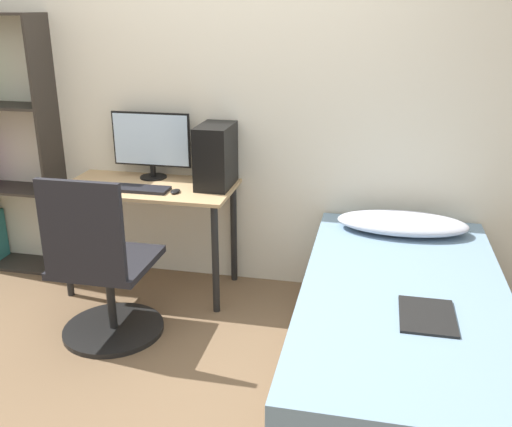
{
  "coord_description": "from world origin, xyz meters",
  "views": [
    {
      "loc": [
        0.96,
        -2.28,
        1.82
      ],
      "look_at": [
        0.34,
        0.61,
        0.75
      ],
      "focal_mm": 40.0,
      "sensor_mm": 36.0,
      "label": 1
    }
  ],
  "objects_px": {
    "bed": "(400,337)",
    "pc_tower": "(216,156)",
    "office_chair": "(103,279)",
    "keyboard": "(139,189)",
    "monitor": "(151,142)"
  },
  "relations": [
    {
      "from": "monitor",
      "to": "office_chair",
      "type": "bearing_deg",
      "value": -89.4
    },
    {
      "from": "office_chair",
      "to": "pc_tower",
      "type": "bearing_deg",
      "value": 58.2
    },
    {
      "from": "office_chair",
      "to": "monitor",
      "type": "xyz_separation_m",
      "value": [
        -0.01,
        0.84,
        0.6
      ]
    },
    {
      "from": "monitor",
      "to": "pc_tower",
      "type": "relative_size",
      "value": 1.36
    },
    {
      "from": "bed",
      "to": "monitor",
      "type": "height_order",
      "value": "monitor"
    },
    {
      "from": "bed",
      "to": "pc_tower",
      "type": "xyz_separation_m",
      "value": [
        -1.18,
        0.82,
        0.67
      ]
    },
    {
      "from": "office_chair",
      "to": "keyboard",
      "type": "relative_size",
      "value": 2.59
    },
    {
      "from": "pc_tower",
      "to": "bed",
      "type": "bearing_deg",
      "value": -34.91
    },
    {
      "from": "monitor",
      "to": "keyboard",
      "type": "xyz_separation_m",
      "value": [
        0.02,
        -0.29,
        -0.23
      ]
    },
    {
      "from": "keyboard",
      "to": "pc_tower",
      "type": "height_order",
      "value": "pc_tower"
    },
    {
      "from": "office_chair",
      "to": "monitor",
      "type": "distance_m",
      "value": 1.03
    },
    {
      "from": "pc_tower",
      "to": "monitor",
      "type": "bearing_deg",
      "value": 168.99
    },
    {
      "from": "office_chair",
      "to": "keyboard",
      "type": "height_order",
      "value": "office_chair"
    },
    {
      "from": "office_chair",
      "to": "monitor",
      "type": "height_order",
      "value": "monitor"
    },
    {
      "from": "bed",
      "to": "office_chair",
      "type": "bearing_deg",
      "value": 177.28
    }
  ]
}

